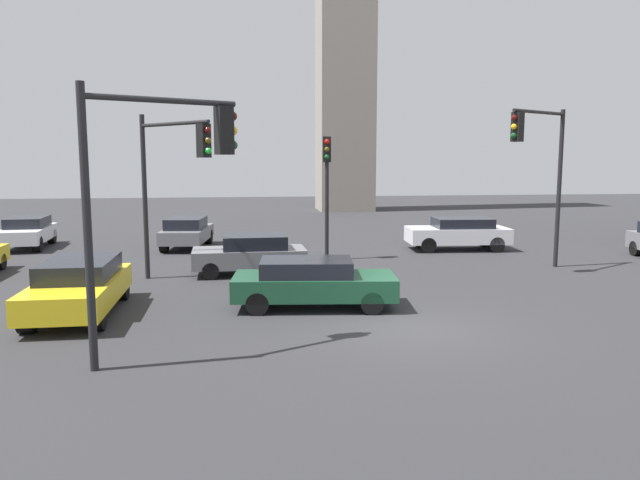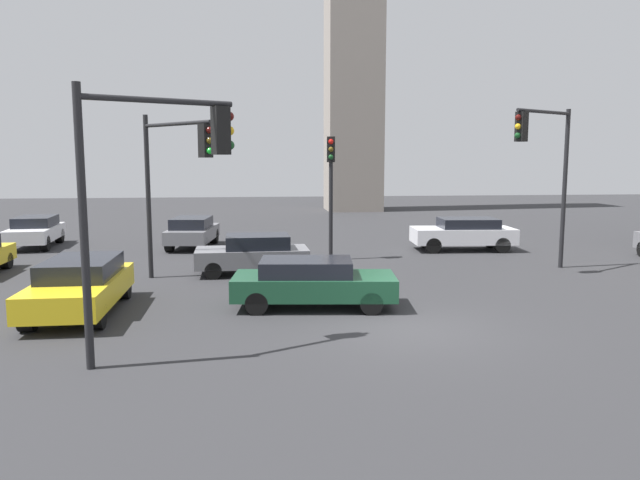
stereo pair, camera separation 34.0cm
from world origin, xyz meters
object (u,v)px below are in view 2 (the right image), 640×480
at_px(car_6, 80,285).
at_px(car_4, 192,231).
at_px(traffic_light_1, 331,174).
at_px(traffic_light_2, 545,155).
at_px(traffic_light_0, 174,165).
at_px(car_2, 464,233).
at_px(traffic_light_3, 154,169).
at_px(car_0, 254,254).
at_px(car_1, 312,282).
at_px(car_7, 35,231).

bearing_deg(car_6, car_4, 170.91).
xyz_separation_m(traffic_light_1, car_6, (-7.65, -7.68, -2.69)).
xyz_separation_m(traffic_light_1, car_4, (-5.88, 4.12, -2.69)).
distance_m(traffic_light_1, car_6, 11.17).
xyz_separation_m(traffic_light_1, traffic_light_2, (7.23, -3.34, 0.73)).
height_order(traffic_light_0, traffic_light_1, traffic_light_0).
relative_size(car_2, car_6, 0.97).
distance_m(traffic_light_3, car_0, 9.59).
distance_m(traffic_light_1, car_1, 8.37).
bearing_deg(traffic_light_2, car_7, -52.42).
bearing_deg(traffic_light_3, car_4, 66.51).
distance_m(traffic_light_0, traffic_light_3, 7.40).
height_order(traffic_light_2, traffic_light_3, traffic_light_2).
distance_m(car_2, car_7, 19.61).
height_order(traffic_light_1, car_7, traffic_light_1).
bearing_deg(car_7, car_1, 37.42).
relative_size(traffic_light_1, traffic_light_2, 0.84).
height_order(car_1, car_2, car_2).
distance_m(traffic_light_3, car_1, 6.04).
bearing_deg(car_6, car_0, 137.11).
bearing_deg(car_0, traffic_light_1, -140.76).
relative_size(traffic_light_2, car_0, 1.47).
distance_m(traffic_light_0, traffic_light_1, 6.97).
xyz_separation_m(traffic_light_1, car_2, (6.24, 1.91, -2.67)).
bearing_deg(car_6, car_7, -157.36).
height_order(car_0, car_7, car_7).
height_order(traffic_light_1, traffic_light_3, traffic_light_3).
xyz_separation_m(car_6, car_7, (-5.46, 12.77, 0.00)).
bearing_deg(car_2, car_6, 38.71).
relative_size(car_0, car_2, 0.87).
bearing_deg(car_0, traffic_light_3, 75.98).
relative_size(traffic_light_3, car_4, 1.29).
bearing_deg(car_1, traffic_light_1, 85.04).
relative_size(traffic_light_3, car_7, 1.28).
distance_m(traffic_light_3, car_6, 5.60).
relative_size(car_4, car_7, 0.99).
height_order(traffic_light_0, car_1, traffic_light_0).
bearing_deg(traffic_light_2, car_0, -33.51).
relative_size(car_6, car_7, 1.11).
bearing_deg(traffic_light_3, car_2, 23.49).
xyz_separation_m(traffic_light_3, car_1, (3.51, 3.78, -3.14)).
bearing_deg(car_2, car_1, 55.36).
bearing_deg(car_0, traffic_light_0, 29.18).
bearing_deg(car_0, car_2, -155.45).
bearing_deg(traffic_light_1, car_0, -41.69).
distance_m(traffic_light_0, car_1, 6.26).
distance_m(car_2, car_6, 16.88).
distance_m(car_2, car_4, 12.31).
distance_m(traffic_light_0, car_4, 8.85).
bearing_deg(car_0, car_7, -39.52).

